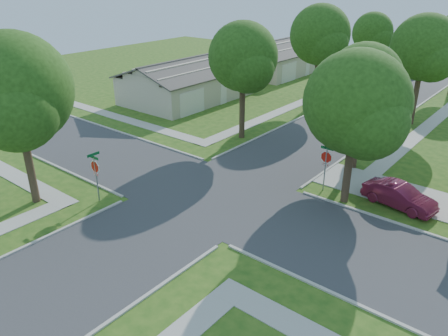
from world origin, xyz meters
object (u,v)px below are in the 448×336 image
house_nw_near (189,84)px  tree_ne_corner (357,107)px  tree_w_far (373,34)px  tree_w_near (244,60)px  car_curb_east (389,116)px  stop_sign_ne (326,159)px  stop_sign_sw (95,169)px  car_driveway (399,196)px  tree_e_mid (425,51)px  car_curb_west (414,71)px  tree_e_near (364,85)px  tree_sw_corner (16,95)px  tree_w_mid (320,38)px  house_nw_far (278,60)px

house_nw_near → tree_ne_corner: bearing=-25.8°
tree_w_far → house_nw_near: (-11.34, -19.01, -3.99)m
tree_w_far → tree_w_near: bearing=-90.0°
tree_w_near → car_curb_east: 14.25m
stop_sign_ne → tree_w_far: 30.96m
stop_sign_ne → tree_ne_corner: tree_ne_corner is taller
tree_ne_corner → stop_sign_sw: bearing=-141.2°
stop_sign_sw → car_driveway: 17.07m
stop_sign_ne → house_nw_near: house_nw_near is taller
stop_sign_sw → tree_e_mid: size_ratio=0.32×
tree_ne_corner → car_curb_west: bearing=101.7°
stop_sign_ne → tree_e_near: (0.05, 4.31, 3.61)m
stop_sign_sw → tree_w_near: tree_w_near is taller
tree_sw_corner → tree_e_mid: bearing=66.5°
tree_ne_corner → car_curb_east: (-3.16, 15.40, -4.88)m
tree_w_mid → house_nw_near: size_ratio=0.70×
tree_sw_corner → tree_ne_corner: (13.80, 11.20, -0.67)m
tree_w_far → car_curb_east: tree_w_far is taller
tree_sw_corner → car_driveway: size_ratio=2.37×
stop_sign_sw → tree_w_mid: (0.06, 25.71, 4.46)m
tree_w_far → house_nw_far: tree_w_far is taller
stop_sign_ne → car_curb_west: stop_sign_ne is taller
tree_ne_corner → car_curb_east: bearing=101.6°
house_nw_near → house_nw_far: (0.00, 17.00, 0.00)m
stop_sign_sw → car_curb_east: bearing=72.0°
stop_sign_ne → car_curb_east: stop_sign_ne is taller
tree_w_mid → tree_w_far: tree_w_mid is taller
stop_sign_sw → house_nw_far: (-11.29, 36.70, -0.51)m
stop_sign_sw → tree_e_mid: tree_e_mid is taller
stop_sign_ne → tree_w_mid: 19.31m
tree_w_near → tree_w_far: size_ratio=1.12×
tree_w_near → car_curb_east: bearing=53.5°
tree_e_mid → tree_w_mid: (-9.40, 0.00, 0.24)m
tree_w_far → tree_ne_corner: bearing=-69.7°
tree_e_near → house_nw_far: 31.24m
car_curb_west → tree_ne_corner: bearing=104.7°
stop_sign_sw → tree_sw_corner: bearing=-140.0°
car_driveway → car_curb_east: size_ratio=0.97×
house_nw_near → stop_sign_ne: bearing=-26.5°
tree_e_near → tree_w_far: bearing=110.6°
tree_w_mid → stop_sign_ne: bearing=-60.2°
stop_sign_sw → car_driveway: stop_sign_sw is taller
tree_e_near → tree_sw_corner: tree_sw_corner is taller
tree_e_mid → car_curb_east: tree_e_mid is taller
tree_e_mid → tree_w_near: tree_e_mid is taller
tree_w_mid → tree_ne_corner: tree_w_mid is taller
tree_w_mid → car_curb_east: tree_w_mid is taller
car_driveway → tree_e_mid: bearing=24.6°
tree_w_near → car_driveway: size_ratio=2.22×
tree_e_near → tree_w_mid: 15.26m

